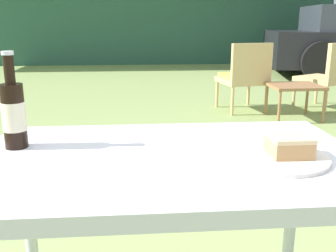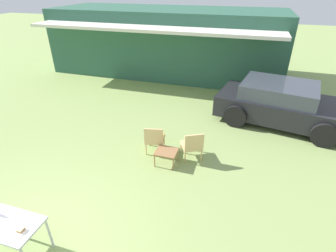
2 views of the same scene
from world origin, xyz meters
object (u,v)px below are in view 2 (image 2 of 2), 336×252
Objects in this scene: garden_side_table at (166,152)px; patio_table at (10,227)px; wicker_chair_cushioned at (155,138)px; cake_on_plate at (20,230)px; wicker_chair_plain at (192,144)px; parked_car at (281,104)px.

patio_table reaches higher than garden_side_table.
cake_on_plate is (-0.92, -3.61, 0.31)m from wicker_chair_cushioned.
wicker_chair_cushioned is 1.00× the size of wicker_chair_plain.
wicker_chair_plain reaches higher than cake_on_plate.
wicker_chair_cushioned is 1.03m from wicker_chair_plain.
wicker_chair_plain is 1.51× the size of garden_side_table.
wicker_chair_cushioned is 0.62m from garden_side_table.
cake_on_plate is at bearing 64.67° from wicker_chair_cushioned.
patio_table is at bearing -114.60° from parked_car.
garden_side_table is at bearing 6.49° from wicker_chair_plain.
parked_car is at bearing -156.92° from wicker_chair_plain.
cake_on_plate is (-1.94, -3.59, 0.30)m from wicker_chair_plain.
parked_car is 4.32m from garden_side_table.
wicker_chair_cushioned reaches higher than patio_table.
garden_side_table is at bearing 126.76° from wicker_chair_cushioned.
wicker_chair_plain is at bearing 168.16° from wicker_chair_cushioned.
garden_side_table is at bearing 66.81° from cake_on_plate.
patio_table is at bearing 60.49° from wicker_chair_cushioned.
garden_side_table is 0.54× the size of patio_table.
wicker_chair_plain is 4.18m from patio_table.
wicker_chair_plain reaches higher than patio_table.
cake_on_plate is at bearing -112.75° from parked_car.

